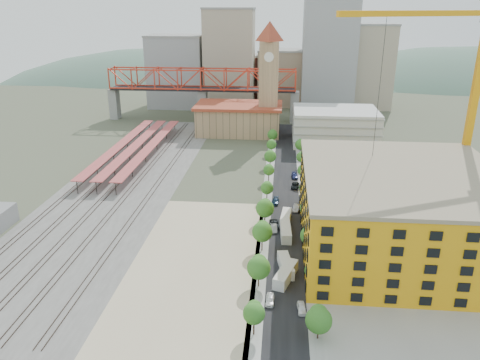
# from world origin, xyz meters

# --- Properties ---
(ground) EXTENTS (400.00, 400.00, 0.00)m
(ground) POSITION_xyz_m (0.00, 0.00, 0.00)
(ground) COLOR #474C38
(ground) RESTS_ON ground
(ballast_strip) EXTENTS (36.00, 165.00, 0.06)m
(ballast_strip) POSITION_xyz_m (-36.00, 17.50, 0.03)
(ballast_strip) COLOR #605E59
(ballast_strip) RESTS_ON ground
(dirt_lot) EXTENTS (28.00, 67.00, 0.06)m
(dirt_lot) POSITION_xyz_m (-4.00, -31.50, 0.03)
(dirt_lot) COLOR tan
(dirt_lot) RESTS_ON ground
(street_asphalt) EXTENTS (12.00, 170.00, 0.06)m
(street_asphalt) POSITION_xyz_m (16.00, 15.00, 0.03)
(street_asphalt) COLOR black
(street_asphalt) RESTS_ON ground
(sidewalk_west) EXTENTS (3.00, 170.00, 0.04)m
(sidewalk_west) POSITION_xyz_m (10.50, 15.00, 0.02)
(sidewalk_west) COLOR gray
(sidewalk_west) RESTS_ON ground
(sidewalk_east) EXTENTS (3.00, 170.00, 0.04)m
(sidewalk_east) POSITION_xyz_m (21.50, 15.00, 0.02)
(sidewalk_east) COLOR gray
(sidewalk_east) RESTS_ON ground
(construction_pad) EXTENTS (50.00, 90.00, 0.06)m
(construction_pad) POSITION_xyz_m (45.00, -20.00, 0.03)
(construction_pad) COLOR gray
(construction_pad) RESTS_ON ground
(rail_tracks) EXTENTS (26.56, 160.00, 0.18)m
(rail_tracks) POSITION_xyz_m (-37.80, 17.50, 0.15)
(rail_tracks) COLOR #382B23
(rail_tracks) RESTS_ON ground
(platform_canopies) EXTENTS (16.00, 80.00, 4.12)m
(platform_canopies) POSITION_xyz_m (-41.00, 45.00, 3.99)
(platform_canopies) COLOR #C34B4B
(platform_canopies) RESTS_ON ground
(station_hall) EXTENTS (38.00, 24.00, 13.10)m
(station_hall) POSITION_xyz_m (-5.00, 82.00, 6.67)
(station_hall) COLOR tan
(station_hall) RESTS_ON ground
(clock_tower) EXTENTS (12.00, 12.00, 52.00)m
(clock_tower) POSITION_xyz_m (8.00, 79.99, 28.70)
(clock_tower) COLOR tan
(clock_tower) RESTS_ON ground
(parking_garage) EXTENTS (34.00, 26.00, 14.00)m
(parking_garage) POSITION_xyz_m (36.00, 70.00, 7.00)
(parking_garage) COLOR silver
(parking_garage) RESTS_ON ground
(truss_bridge) EXTENTS (94.00, 9.60, 25.60)m
(truss_bridge) POSITION_xyz_m (-25.00, 105.00, 18.86)
(truss_bridge) COLOR gray
(truss_bridge) RESTS_ON ground
(construction_building) EXTENTS (44.60, 50.60, 18.80)m
(construction_building) POSITION_xyz_m (42.00, -20.00, 9.41)
(construction_building) COLOR #F6AD14
(construction_building) RESTS_ON ground
(street_trees) EXTENTS (15.40, 124.40, 8.00)m
(street_trees) POSITION_xyz_m (16.00, 5.00, 0.00)
(street_trees) COLOR #315E1C
(street_trees) RESTS_ON ground
(skyline) EXTENTS (133.00, 46.00, 60.00)m
(skyline) POSITION_xyz_m (7.47, 142.31, 22.81)
(skyline) COLOR #9EA0A3
(skyline) RESTS_ON ground
(distant_hills) EXTENTS (647.00, 264.00, 227.00)m
(distant_hills) POSITION_xyz_m (45.28, 260.00, -79.54)
(distant_hills) COLOR #4C6B59
(distant_hills) RESTS_ON ground
(tower_crane) EXTENTS (52.66, 25.82, 60.95)m
(tower_crane) POSITION_xyz_m (60.17, 2.49, 37.61)
(tower_crane) COLOR #F9A010
(tower_crane) RESTS_ON ground
(site_trailer_a) EXTENTS (5.38, 9.81, 2.60)m
(site_trailer_a) POSITION_xyz_m (16.00, -37.07, 1.30)
(site_trailer_a) COLOR silver
(site_trailer_a) RESTS_ON ground
(site_trailer_b) EXTENTS (3.83, 9.19, 2.44)m
(site_trailer_b) POSITION_xyz_m (16.00, -33.34, 1.22)
(site_trailer_b) COLOR silver
(site_trailer_b) RESTS_ON ground
(site_trailer_c) EXTENTS (2.94, 9.46, 2.56)m
(site_trailer_c) POSITION_xyz_m (16.00, -17.39, 1.28)
(site_trailer_c) COLOR silver
(site_trailer_c) RESTS_ON ground
(site_trailer_d) EXTENTS (3.16, 9.01, 2.42)m
(site_trailer_d) POSITION_xyz_m (16.00, -9.09, 1.21)
(site_trailer_d) COLOR silver
(site_trailer_d) RESTS_ON ground
(car_0) EXTENTS (1.71, 4.10, 1.39)m
(car_0) POSITION_xyz_m (13.00, -45.52, 0.69)
(car_0) COLOR white
(car_0) RESTS_ON ground
(car_1) EXTENTS (1.98, 4.54, 1.45)m
(car_1) POSITION_xyz_m (13.00, -14.49, 0.73)
(car_1) COLOR gray
(car_1) RESTS_ON ground
(car_2) EXTENTS (2.71, 5.34, 1.45)m
(car_2) POSITION_xyz_m (13.00, -12.30, 0.72)
(car_2) COLOR black
(car_2) RESTS_ON ground
(car_3) EXTENTS (2.28, 4.91, 1.39)m
(car_3) POSITION_xyz_m (13.00, 2.98, 0.69)
(car_3) COLOR #1A314E
(car_3) RESTS_ON ground
(car_4) EXTENTS (1.91, 4.06, 1.34)m
(car_4) POSITION_xyz_m (19.00, -47.60, 0.67)
(car_4) COLOR white
(car_4) RESTS_ON ground
(car_5) EXTENTS (2.43, 4.99, 1.58)m
(car_5) POSITION_xyz_m (19.00, -1.36, 0.79)
(car_5) COLOR #A1A0A5
(car_5) RESTS_ON ground
(car_6) EXTENTS (2.87, 5.26, 1.40)m
(car_6) POSITION_xyz_m (19.00, 16.00, 0.70)
(car_6) COLOR black
(car_6) RESTS_ON ground
(car_7) EXTENTS (2.32, 4.87, 1.37)m
(car_7) POSITION_xyz_m (19.00, 25.14, 0.69)
(car_7) COLOR navy
(car_7) RESTS_ON ground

